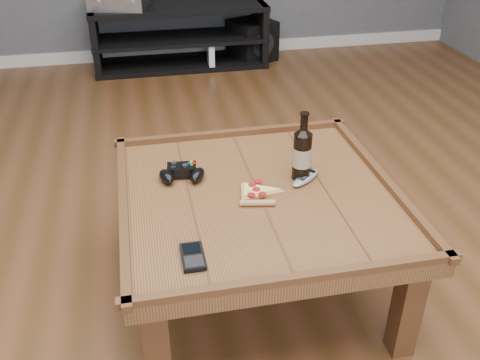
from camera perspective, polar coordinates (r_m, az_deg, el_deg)
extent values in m
plane|color=#4C2F15|center=(2.23, 1.77, -11.21)|extent=(6.00, 6.00, 0.00)
cube|color=silver|center=(4.83, -6.60, 13.50)|extent=(5.00, 0.02, 0.10)
cube|color=#512B17|center=(1.97, 1.97, -2.15)|extent=(1.00, 1.00, 0.06)
cube|color=#3F2111|center=(1.76, -8.85, -17.32)|extent=(0.08, 0.08, 0.39)
cube|color=#3F2111|center=(1.94, 17.35, -12.96)|extent=(0.08, 0.08, 0.39)
cube|color=#3F2111|center=(2.40, -10.29, -2.33)|extent=(0.08, 0.08, 0.39)
cube|color=#3F2111|center=(2.54, 8.92, -0.21)|extent=(0.08, 0.08, 0.39)
cube|color=#3F2111|center=(2.36, -0.75, 5.07)|extent=(1.03, 0.03, 0.03)
cube|color=#3F2111|center=(1.57, 6.16, -10.39)|extent=(1.03, 0.03, 0.03)
cube|color=#3F2111|center=(2.10, 14.96, 0.37)|extent=(0.03, 1.03, 0.03)
cube|color=#3F2111|center=(1.91, -12.34, -2.67)|extent=(0.03, 1.03, 0.03)
cube|color=black|center=(4.48, -6.61, 17.83)|extent=(1.40, 0.45, 0.04)
cube|color=black|center=(4.55, -6.41, 14.77)|extent=(1.40, 0.45, 0.03)
cube|color=black|center=(4.61, -6.26, 12.27)|extent=(1.40, 0.45, 0.04)
cube|color=black|center=(4.53, -15.13, 14.12)|extent=(0.05, 0.44, 0.50)
cube|color=black|center=(4.65, 2.11, 15.56)|extent=(0.05, 0.44, 0.50)
cylinder|color=black|center=(2.01, 6.61, 2.51)|extent=(0.07, 0.07, 0.18)
cone|color=black|center=(1.97, 6.80, 5.28)|extent=(0.07, 0.07, 0.03)
cylinder|color=black|center=(1.95, 6.86, 6.14)|extent=(0.03, 0.03, 0.07)
cylinder|color=black|center=(1.94, 6.92, 7.04)|extent=(0.03, 0.03, 0.01)
cylinder|color=tan|center=(2.01, 6.61, 2.51)|extent=(0.07, 0.07, 0.08)
cube|color=black|center=(2.06, -6.23, 1.10)|extent=(0.12, 0.08, 0.04)
ellipsoid|color=black|center=(2.03, -7.85, 0.37)|extent=(0.07, 0.10, 0.04)
ellipsoid|color=black|center=(2.02, -4.57, 0.54)|extent=(0.09, 0.11, 0.04)
cylinder|color=black|center=(2.06, -7.08, 1.76)|extent=(0.02, 0.02, 0.01)
cylinder|color=black|center=(2.04, -5.90, 1.51)|extent=(0.02, 0.02, 0.01)
cylinder|color=yellow|center=(2.06, -5.21, 1.92)|extent=(0.01, 0.01, 0.01)
cylinder|color=red|center=(2.05, -4.91, 1.79)|extent=(0.01, 0.01, 0.01)
cylinder|color=#0C33CC|center=(2.05, -5.50, 1.76)|extent=(0.01, 0.01, 0.01)
cylinder|color=#0C9919|center=(2.05, -5.20, 1.63)|extent=(0.01, 0.01, 0.01)
cylinder|color=tan|center=(1.88, 1.88, -2.45)|extent=(0.13, 0.04, 0.02)
cylinder|color=#B01618|center=(1.91, 1.21, -1.58)|extent=(0.03, 0.03, 0.00)
cylinder|color=#B01618|center=(1.92, 2.40, -1.49)|extent=(0.03, 0.03, 0.00)
cylinder|color=#B01618|center=(1.95, 1.75, -0.99)|extent=(0.03, 0.03, 0.00)
cylinder|color=#B01618|center=(1.97, 1.31, -0.50)|extent=(0.03, 0.03, 0.00)
cylinder|color=#B01618|center=(1.99, 1.99, -0.15)|extent=(0.03, 0.03, 0.00)
cube|color=black|center=(1.65, -5.05, -8.16)|extent=(0.07, 0.13, 0.02)
cube|color=black|center=(1.67, -5.21, -7.26)|extent=(0.05, 0.05, 0.00)
cube|color=black|center=(1.62, -4.92, -8.63)|extent=(0.06, 0.05, 0.00)
ellipsoid|color=gray|center=(2.04, 7.01, 0.22)|extent=(0.15, 0.14, 0.02)
cube|color=black|center=(2.07, 7.69, 0.94)|extent=(0.03, 0.03, 0.00)
cube|color=black|center=(2.02, 6.83, 0.31)|extent=(0.06, 0.05, 0.00)
cube|color=#B1B3BB|center=(4.28, -13.32, 17.90)|extent=(0.41, 0.11, 0.15)
cylinder|color=#B1B3BB|center=(4.31, -15.05, 17.77)|extent=(0.06, 0.03, 0.05)
cylinder|color=#B1B3BB|center=(4.25, -11.63, 17.97)|extent=(0.06, 0.03, 0.05)
cube|color=black|center=(4.71, 1.31, 14.69)|extent=(0.43, 0.43, 0.33)
cylinder|color=black|center=(4.58, 2.54, 14.20)|extent=(0.19, 0.09, 0.21)
cube|color=slate|center=(4.52, -3.10, 11.86)|extent=(0.11, 0.19, 0.02)
cube|color=white|center=(4.48, -3.14, 13.24)|extent=(0.05, 0.16, 0.21)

